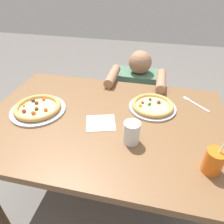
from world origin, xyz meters
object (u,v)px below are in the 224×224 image
Objects in this scene: pizza_far at (152,106)px; fork at (194,103)px; pizza_near at (38,108)px; drink_cup_colored at (214,161)px; diner_seated at (137,105)px; water_cup_clear at (132,132)px.

fork is (0.26, 0.11, -0.02)m from pizza_far.
drink_cup_colored is at bearing -14.28° from pizza_near.
pizza_far is at bearing -75.27° from diner_seated.
drink_cup_colored is 0.37m from water_cup_clear.
drink_cup_colored is at bearing -15.89° from water_cup_clear.
diner_seated reaches higher than fork.
pizza_near is at bearing -164.93° from pizza_far.
pizza_far is at bearing -156.39° from fork.
pizza_near is 1.63× the size of drink_cup_colored.
pizza_near is 0.97m from diner_seated.
water_cup_clear is 0.95m from diner_seated.
pizza_far is (0.67, 0.18, -0.00)m from pizza_near.
pizza_far is 0.67m from diner_seated.
pizza_near is 1.14× the size of pizza_far.
drink_cup_colored is 0.22× the size of diner_seated.
water_cup_clear is (-0.08, -0.32, 0.04)m from pizza_far.
drink_cup_colored is 1.72× the size of water_cup_clear.
pizza_far is 2.46× the size of water_cup_clear.
drink_cup_colored is at bearing -56.97° from pizza_far.
pizza_near reaches higher than fork.
fork is at bearing 51.55° from water_cup_clear.
pizza_near is 0.70m from pizza_far.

